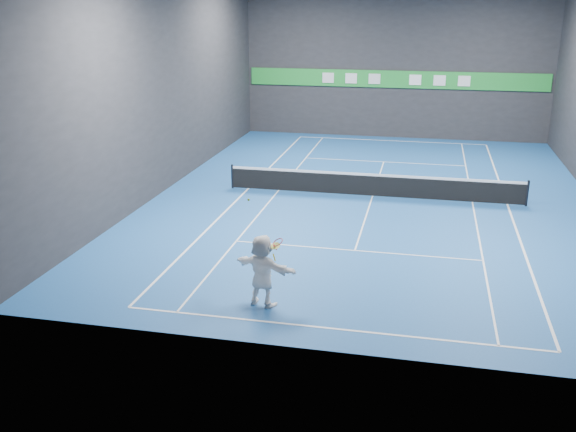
% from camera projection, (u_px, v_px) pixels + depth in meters
% --- Properties ---
extents(ground, '(26.00, 26.00, 0.00)m').
position_uv_depth(ground, '(372.00, 197.00, 27.23)').
color(ground, '#1A4E93').
rests_on(ground, ground).
extents(wall_back, '(18.00, 0.10, 9.00)m').
position_uv_depth(wall_back, '(396.00, 62.00, 37.86)').
color(wall_back, '#27272A').
rests_on(wall_back, ground).
extents(wall_front, '(18.00, 0.10, 9.00)m').
position_uv_depth(wall_front, '(326.00, 166.00, 13.76)').
color(wall_front, '#27272A').
rests_on(wall_front, ground).
extents(wall_left, '(0.10, 26.00, 9.00)m').
position_uv_depth(wall_left, '(168.00, 84.00, 27.64)').
color(wall_left, '#27272A').
rests_on(wall_left, ground).
extents(baseline_near, '(10.98, 0.08, 0.01)m').
position_uv_depth(baseline_near, '(329.00, 328.00, 16.21)').
color(baseline_near, white).
rests_on(baseline_near, ground).
extents(baseline_far, '(10.98, 0.08, 0.01)m').
position_uv_depth(baseline_far, '(391.00, 141.00, 38.25)').
color(baseline_far, white).
rests_on(baseline_far, ground).
extents(sideline_doubles_left, '(0.08, 23.78, 0.01)m').
position_uv_depth(sideline_doubles_left, '(248.00, 189.00, 28.35)').
color(sideline_doubles_left, white).
rests_on(sideline_doubles_left, ground).
extents(sideline_doubles_right, '(0.08, 23.78, 0.01)m').
position_uv_depth(sideline_doubles_right, '(507.00, 205.00, 26.12)').
color(sideline_doubles_right, white).
rests_on(sideline_doubles_right, ground).
extents(sideline_singles_left, '(0.06, 23.78, 0.01)m').
position_uv_depth(sideline_singles_left, '(278.00, 191.00, 28.07)').
color(sideline_singles_left, white).
rests_on(sideline_singles_left, ground).
extents(sideline_singles_right, '(0.06, 23.78, 0.01)m').
position_uv_depth(sideline_singles_right, '(472.00, 203.00, 26.40)').
color(sideline_singles_right, white).
rests_on(sideline_singles_right, ground).
extents(service_line_near, '(8.23, 0.06, 0.01)m').
position_uv_depth(service_line_near, '(355.00, 250.00, 21.30)').
color(service_line_near, white).
rests_on(service_line_near, ground).
extents(service_line_far, '(8.23, 0.06, 0.01)m').
position_uv_depth(service_line_far, '(384.00, 162.00, 33.16)').
color(service_line_far, white).
rests_on(service_line_far, ground).
extents(center_service_line, '(0.06, 12.80, 0.01)m').
position_uv_depth(center_service_line, '(372.00, 196.00, 27.23)').
color(center_service_line, white).
rests_on(center_service_line, ground).
extents(player, '(1.96, 1.18, 2.01)m').
position_uv_depth(player, '(262.00, 270.00, 17.18)').
color(player, white).
rests_on(player, ground).
extents(tennis_ball, '(0.06, 0.06, 0.06)m').
position_uv_depth(tennis_ball, '(249.00, 200.00, 16.62)').
color(tennis_ball, '#ADD323').
rests_on(tennis_ball, player).
extents(tennis_net, '(12.50, 0.10, 1.07)m').
position_uv_depth(tennis_net, '(373.00, 184.00, 27.06)').
color(tennis_net, black).
rests_on(tennis_net, ground).
extents(sponsor_banner, '(17.64, 0.11, 1.00)m').
position_uv_depth(sponsor_banner, '(395.00, 79.00, 38.11)').
color(sponsor_banner, green).
rests_on(sponsor_banner, wall_back).
extents(tennis_racket, '(0.45, 0.37, 0.67)m').
position_uv_depth(tennis_racket, '(277.00, 245.00, 16.91)').
color(tennis_racket, '#B01912').
rests_on(tennis_racket, player).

